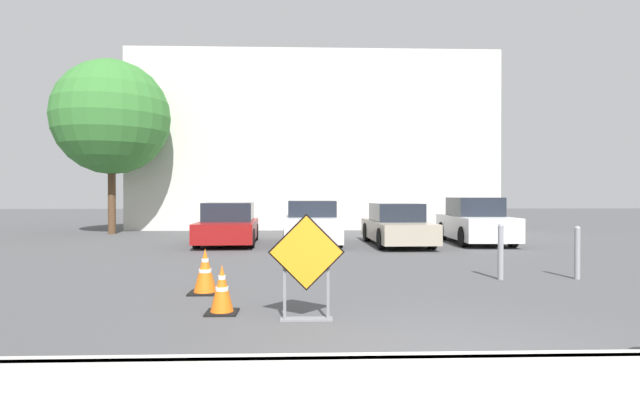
# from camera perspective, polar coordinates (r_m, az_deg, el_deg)

# --- Properties ---
(ground_plane) EXTENTS (96.00, 96.00, 0.00)m
(ground_plane) POSITION_cam_1_polar(r_m,az_deg,el_deg) (14.84, 4.08, -5.88)
(ground_plane) COLOR #4C4C4F
(curb_lip) EXTENTS (29.96, 0.20, 0.14)m
(curb_lip) POSITION_cam_1_polar(r_m,az_deg,el_deg) (5.17, 16.45, -17.32)
(curb_lip) COLOR beige
(curb_lip) RESTS_ON ground_plane
(road_closed_sign) EXTENTS (1.01, 0.20, 1.41)m
(road_closed_sign) POSITION_cam_1_polar(r_m,az_deg,el_deg) (6.61, -1.57, -7.12)
(road_closed_sign) COLOR black
(road_closed_sign) RESTS_ON ground_plane
(traffic_cone_nearest) EXTENTS (0.44, 0.44, 0.69)m
(traffic_cone_nearest) POSITION_cam_1_polar(r_m,az_deg,el_deg) (7.22, -11.14, -10.01)
(traffic_cone_nearest) COLOR black
(traffic_cone_nearest) RESTS_ON ground_plane
(traffic_cone_second) EXTENTS (0.52, 0.52, 0.76)m
(traffic_cone_second) POSITION_cam_1_polar(r_m,az_deg,el_deg) (8.70, -12.99, -7.96)
(traffic_cone_second) COLOR black
(traffic_cone_second) RESTS_ON ground_plane
(parked_car_nearest) EXTENTS (2.05, 4.47, 1.41)m
(parked_car_nearest) POSITION_cam_1_polar(r_m,az_deg,el_deg) (17.30, -10.41, -2.84)
(parked_car_nearest) COLOR maroon
(parked_car_nearest) RESTS_ON ground_plane
(parked_car_second) EXTENTS (1.89, 4.53, 1.48)m
(parked_car_second) POSITION_cam_1_polar(r_m,az_deg,el_deg) (17.08, -0.96, -2.73)
(parked_car_second) COLOR silver
(parked_car_second) RESTS_ON ground_plane
(parked_car_third) EXTENTS (1.86, 4.60, 1.39)m
(parked_car_third) POSITION_cam_1_polar(r_m,az_deg,el_deg) (16.89, 8.74, -2.92)
(parked_car_third) COLOR #A39984
(parked_car_third) RESTS_ON ground_plane
(parked_car_fourth) EXTENTS (1.89, 4.29, 1.58)m
(parked_car_fourth) POSITION_cam_1_polar(r_m,az_deg,el_deg) (18.11, 17.30, -2.45)
(parked_car_fourth) COLOR white
(parked_car_fourth) RESTS_ON ground_plane
(bollard_nearest) EXTENTS (0.12, 0.12, 1.10)m
(bollard_nearest) POSITION_cam_1_polar(r_m,az_deg,el_deg) (10.45, 19.94, -5.41)
(bollard_nearest) COLOR gray
(bollard_nearest) RESTS_ON ground_plane
(bollard_second) EXTENTS (0.12, 0.12, 1.05)m
(bollard_second) POSITION_cam_1_polar(r_m,az_deg,el_deg) (11.11, 27.33, -5.21)
(bollard_second) COLOR gray
(bollard_second) RESTS_ON ground_plane
(building_facade_backdrop) EXTENTS (17.91, 5.00, 8.65)m
(building_facade_backdrop) POSITION_cam_1_polar(r_m,az_deg,el_deg) (26.24, -0.76, 6.36)
(building_facade_backdrop) COLOR beige
(building_facade_backdrop) RESTS_ON ground_plane
(street_tree_behind_lot) EXTENTS (4.89, 4.89, 7.46)m
(street_tree_behind_lot) POSITION_cam_1_polar(r_m,az_deg,el_deg) (23.47, -22.72, 8.69)
(street_tree_behind_lot) COLOR #513823
(street_tree_behind_lot) RESTS_ON ground_plane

